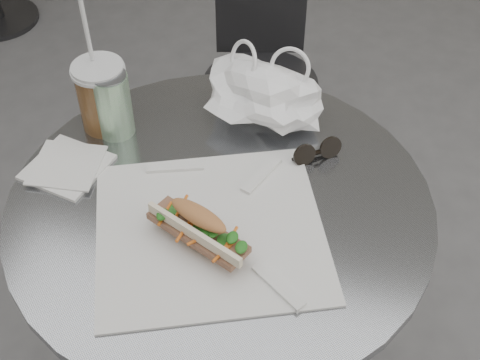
% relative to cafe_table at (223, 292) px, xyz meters
% --- Properties ---
extents(cafe_table, '(0.76, 0.76, 0.74)m').
position_rel_cafe_table_xyz_m(cafe_table, '(0.00, 0.00, 0.00)').
color(cafe_table, slate).
rests_on(cafe_table, ground).
extents(chair_far, '(0.35, 0.37, 0.65)m').
position_rel_cafe_table_xyz_m(chair_far, '(-0.12, 0.82, -0.17)').
color(chair_far, '#2B2B2E').
rests_on(chair_far, ground).
extents(sandwich_paper, '(0.49, 0.48, 0.00)m').
position_rel_cafe_table_xyz_m(sandwich_paper, '(0.00, -0.07, 0.28)').
color(sandwich_paper, white).
rests_on(sandwich_paper, cafe_table).
extents(banh_mi, '(0.24, 0.17, 0.08)m').
position_rel_cafe_table_xyz_m(banh_mi, '(-0.01, -0.10, 0.31)').
color(banh_mi, '#AA7140').
rests_on(banh_mi, sandwich_paper).
extents(iced_coffee, '(0.10, 0.10, 0.30)m').
position_rel_cafe_table_xyz_m(iced_coffee, '(-0.28, 0.15, 0.35)').
color(iced_coffee, brown).
rests_on(iced_coffee, cafe_table).
extents(sunglasses, '(0.09, 0.08, 0.04)m').
position_rel_cafe_table_xyz_m(sunglasses, '(0.14, 0.15, 0.29)').
color(sunglasses, black).
rests_on(sunglasses, cafe_table).
extents(plastic_bag, '(0.28, 0.25, 0.11)m').
position_rel_cafe_table_xyz_m(plastic_bag, '(0.02, 0.25, 0.33)').
color(plastic_bag, white).
rests_on(plastic_bag, cafe_table).
extents(napkin_stack, '(0.16, 0.16, 0.01)m').
position_rel_cafe_table_xyz_m(napkin_stack, '(-0.30, 0.01, 0.28)').
color(napkin_stack, white).
rests_on(napkin_stack, cafe_table).
extents(drink_can, '(0.07, 0.07, 0.14)m').
position_rel_cafe_table_xyz_m(drink_can, '(-0.25, 0.13, 0.34)').
color(drink_can, '#63A963').
rests_on(drink_can, cafe_table).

